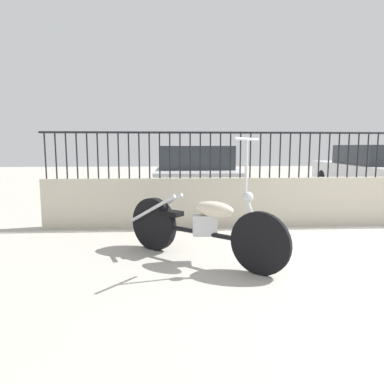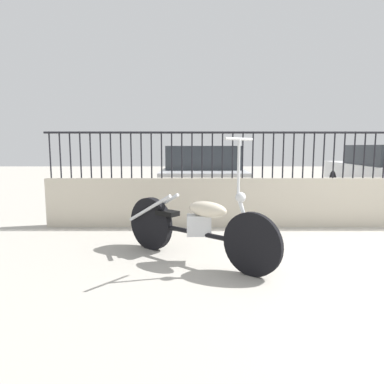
{
  "view_description": "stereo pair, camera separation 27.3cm",
  "coord_description": "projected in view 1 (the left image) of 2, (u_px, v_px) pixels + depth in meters",
  "views": [
    {
      "loc": [
        -2.97,
        -3.02,
        1.35
      ],
      "look_at": [
        -2.71,
        1.82,
        0.7
      ],
      "focal_mm": 32.0,
      "sensor_mm": 36.0,
      "label": 1
    },
    {
      "loc": [
        -2.7,
        -3.02,
        1.35
      ],
      "look_at": [
        -2.71,
        1.82,
        0.7
      ],
      "focal_mm": 32.0,
      "sensor_mm": 36.0,
      "label": 2
    }
  ],
  "objects": [
    {
      "name": "car_silver",
      "position": [
        195.0,
        173.0,
        8.74
      ],
      "size": [
        1.94,
        4.02,
        1.36
      ],
      "rotation": [
        0.0,
        0.0,
        1.56
      ],
      "color": "black",
      "rests_on": "ground_plane"
    },
    {
      "name": "fence_railing",
      "position": [
        349.0,
        148.0,
        5.8
      ],
      "size": [
        10.28,
        0.04,
        0.77
      ],
      "color": "black",
      "rests_on": "low_wall"
    },
    {
      "name": "car_white",
      "position": [
        377.0,
        172.0,
        8.82
      ],
      "size": [
        2.13,
        4.46,
        1.38
      ],
      "rotation": [
        0.0,
        0.0,
        1.51
      ],
      "color": "black",
      "rests_on": "ground_plane"
    },
    {
      "name": "motorcycle_black",
      "position": [
        195.0,
        225.0,
        4.07
      ],
      "size": [
        1.76,
        1.47,
        1.44
      ],
      "rotation": [
        0.0,
        0.0,
        -0.69
      ],
      "color": "black",
      "rests_on": "ground_plane"
    },
    {
      "name": "low_wall",
      "position": [
        345.0,
        201.0,
        5.92
      ],
      "size": [
        10.28,
        0.18,
        0.82
      ],
      "color": "beige",
      "rests_on": "ground_plane"
    }
  ]
}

